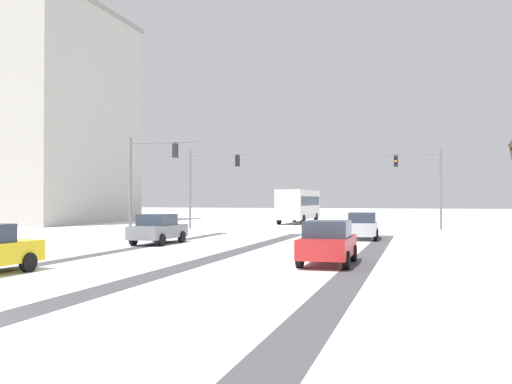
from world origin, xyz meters
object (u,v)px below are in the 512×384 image
at_px(traffic_signal_far_left, 209,175).
at_px(office_building_far_left_block, 12,118).
at_px(car_grey_second, 158,229).
at_px(bus_oncoming, 299,204).
at_px(traffic_signal_near_left, 147,170).
at_px(car_red_third, 328,242).
at_px(car_silver_lead, 362,226).
at_px(traffic_signal_far_right, 423,175).

distance_m(traffic_signal_far_left, office_building_far_left_block, 26.99).
relative_size(car_grey_second, bus_oncoming, 0.37).
distance_m(traffic_signal_near_left, car_red_third, 18.82).
height_order(car_grey_second, bus_oncoming, bus_oncoming).
bearing_deg(office_building_far_left_block, traffic_signal_far_left, -15.35).
relative_size(car_silver_lead, car_grey_second, 1.02).
bearing_deg(office_building_far_left_block, traffic_signal_near_left, -34.30).
bearing_deg(traffic_signal_near_left, traffic_signal_far_left, 87.53).
relative_size(traffic_signal_far_left, car_silver_lead, 1.56).
xyz_separation_m(traffic_signal_far_left, car_silver_lead, (13.28, -8.70, -3.61)).
bearing_deg(car_grey_second, traffic_signal_far_left, 101.04).
height_order(traffic_signal_near_left, car_silver_lead, traffic_signal_near_left).
xyz_separation_m(traffic_signal_far_left, traffic_signal_far_right, (16.95, 4.01, -0.06)).
xyz_separation_m(traffic_signal_far_right, car_grey_second, (-13.96, -19.33, -3.55)).
height_order(traffic_signal_near_left, office_building_far_left_block, office_building_far_left_block).
bearing_deg(office_building_far_left_block, car_grey_second, -38.27).
relative_size(traffic_signal_near_left, car_red_third, 1.58).
bearing_deg(car_silver_lead, car_red_third, -89.90).
height_order(traffic_signal_far_right, office_building_far_left_block, office_building_far_left_block).
bearing_deg(car_grey_second, car_red_third, -34.25).
xyz_separation_m(car_silver_lead, car_red_third, (0.02, -13.64, 0.00)).
bearing_deg(traffic_signal_far_left, traffic_signal_far_right, 13.32).
height_order(car_grey_second, car_red_third, same).
xyz_separation_m(car_silver_lead, bus_oncoming, (-8.55, 22.34, 1.18)).
xyz_separation_m(car_red_third, bus_oncoming, (-8.57, 35.98, 1.18)).
distance_m(traffic_signal_far_left, car_grey_second, 16.02).
distance_m(car_grey_second, office_building_far_left_block, 37.37).
bearing_deg(car_silver_lead, bus_oncoming, 110.95).
height_order(bus_oncoming, office_building_far_left_block, office_building_far_left_block).
height_order(traffic_signal_far_left, traffic_signal_near_left, same).
relative_size(traffic_signal_far_left, traffic_signal_near_left, 1.00).
distance_m(car_silver_lead, office_building_far_left_block, 42.81).
bearing_deg(traffic_signal_far_left, traffic_signal_near_left, -92.47).
relative_size(car_grey_second, car_red_third, 1.00).
xyz_separation_m(car_grey_second, office_building_far_left_block, (-28.19, 22.23, 10.37)).
distance_m(traffic_signal_near_left, traffic_signal_far_right, 22.32).
bearing_deg(traffic_signal_near_left, car_red_third, -42.00).
height_order(car_red_third, office_building_far_left_block, office_building_far_left_block).
bearing_deg(car_silver_lead, traffic_signal_near_left, -174.69).
xyz_separation_m(car_grey_second, car_red_third, (10.32, -7.03, 0.00)).
relative_size(traffic_signal_far_left, traffic_signal_far_right, 1.00).
bearing_deg(traffic_signal_far_left, car_grey_second, -78.96).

